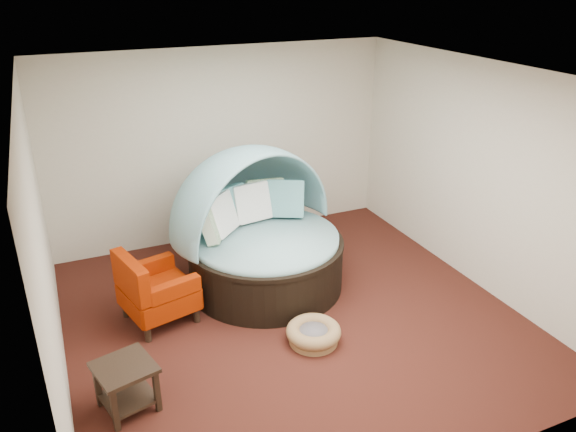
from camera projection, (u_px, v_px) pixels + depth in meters
name	position (u px, v px, depth m)	size (l,w,h in m)	color
floor	(293.00, 317.00, 6.58)	(5.00, 5.00, 0.00)	#421A13
wall_back	(222.00, 146.00, 8.11)	(5.00, 5.00, 0.00)	beige
wall_front	(440.00, 335.00, 3.92)	(5.00, 5.00, 0.00)	beige
wall_left	(43.00, 251.00, 5.09)	(5.00, 5.00, 0.00)	beige
wall_right	(477.00, 176.00, 6.94)	(5.00, 5.00, 0.00)	beige
ceiling	(294.00, 75.00, 5.45)	(5.00, 5.00, 0.00)	white
canopy_daybed	(259.00, 224.00, 7.00)	(2.49, 2.45, 1.79)	black
pet_basket	(314.00, 333.00, 6.11)	(0.70, 0.70, 0.21)	olive
red_armchair	(154.00, 290.00, 6.35)	(0.92, 0.92, 0.89)	black
side_table	(126.00, 381.00, 5.11)	(0.61, 0.61, 0.48)	black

